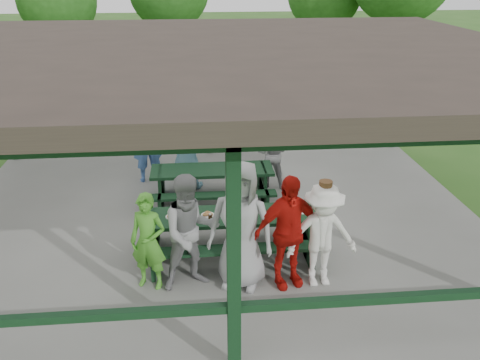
{
  "coord_description": "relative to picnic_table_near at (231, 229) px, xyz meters",
  "views": [
    {
      "loc": [
        -0.38,
        -8.49,
        4.6
      ],
      "look_at": [
        0.4,
        -0.3,
        1.06
      ],
      "focal_mm": 38.0,
      "sensor_mm": 36.0,
      "label": 1
    }
  ],
  "objects": [
    {
      "name": "contestant_green",
      "position": [
        -1.26,
        -0.76,
        0.27
      ],
      "size": [
        0.63,
        0.52,
        1.5
      ],
      "primitive_type": "imported",
      "rotation": [
        0.0,
        0.0,
        -0.32
      ],
      "color": "#489B2A",
      "rests_on": "concrete_slab"
    },
    {
      "name": "ground",
      "position": [
        -0.16,
        1.2,
        -0.58
      ],
      "size": [
        90.0,
        90.0,
        0.0
      ],
      "primitive_type": "plane",
      "color": "#2B571B",
      "rests_on": "ground"
    },
    {
      "name": "farm_trailer",
      "position": [
        -1.8,
        9.95,
        0.17
      ],
      "size": [
        4.34,
        2.14,
        1.51
      ],
      "rotation": [
        0.0,
        0.0,
        0.09
      ],
      "color": "navy",
      "rests_on": "ground"
    },
    {
      "name": "picnic_table_far",
      "position": [
        -0.21,
        2.0,
        -0.01
      ],
      "size": [
        2.4,
        1.39,
        0.75
      ],
      "color": "black",
      "rests_on": "concrete_slab"
    },
    {
      "name": "contestant_white_fedora",
      "position": [
        1.27,
        -0.94,
        0.34
      ],
      "size": [
        1.09,
        0.66,
        1.69
      ],
      "rotation": [
        0.0,
        0.0,
        0.06
      ],
      "color": "white",
      "rests_on": "concrete_slab"
    },
    {
      "name": "contestant_red",
      "position": [
        0.77,
        -0.89,
        0.4
      ],
      "size": [
        1.11,
        0.68,
        1.77
      ],
      "primitive_type": "imported",
      "rotation": [
        0.0,
        0.0,
        0.25
      ],
      "color": "#BA120D",
      "rests_on": "concrete_slab"
    },
    {
      "name": "concrete_slab",
      "position": [
        -0.16,
        1.2,
        -0.53
      ],
      "size": [
        10.0,
        8.0,
        0.1
      ],
      "primitive_type": "cube",
      "color": "slate",
      "rests_on": "ground"
    },
    {
      "name": "tree_far_left",
      "position": [
        -5.68,
        14.24,
        2.63
      ],
      "size": [
        3.05,
        3.05,
        4.76
      ],
      "color": "#342115",
      "rests_on": "ground"
    },
    {
      "name": "contestant_grey_left",
      "position": [
        -0.64,
        -0.8,
        0.41
      ],
      "size": [
        1.02,
        0.89,
        1.78
      ],
      "primitive_type": "imported",
      "rotation": [
        0.0,
        0.0,
        0.28
      ],
      "color": "gray",
      "rests_on": "concrete_slab"
    },
    {
      "name": "table_setting",
      "position": [
        -0.05,
        0.03,
        0.3
      ],
      "size": [
        2.31,
        0.45,
        0.1
      ],
      "color": "white",
      "rests_on": "picnic_table_near"
    },
    {
      "name": "pickup_truck",
      "position": [
        2.19,
        8.52,
        0.25
      ],
      "size": [
        6.09,
        3.01,
        1.66
      ],
      "primitive_type": "imported",
      "rotation": [
        0.0,
        0.0,
        1.61
      ],
      "color": "silver",
      "rests_on": "ground"
    },
    {
      "name": "picnic_table_near",
      "position": [
        0.0,
        0.0,
        0.0
      ],
      "size": [
        2.84,
        1.39,
        0.75
      ],
      "color": "black",
      "rests_on": "concrete_slab"
    },
    {
      "name": "spectator_grey",
      "position": [
        1.11,
        2.8,
        0.26
      ],
      "size": [
        0.87,
        0.77,
        1.48
      ],
      "primitive_type": "imported",
      "rotation": [
        0.0,
        0.0,
        2.79
      ],
      "color": "gray",
      "rests_on": "concrete_slab"
    },
    {
      "name": "pavilion_structure",
      "position": [
        -0.16,
        1.2,
        2.59
      ],
      "size": [
        10.6,
        8.6,
        3.24
      ],
      "color": "black",
      "rests_on": "concrete_slab"
    },
    {
      "name": "spectator_blue",
      "position": [
        -1.58,
        3.31,
        0.41
      ],
      "size": [
        0.74,
        0.58,
        1.78
      ],
      "primitive_type": "imported",
      "rotation": [
        0.0,
        0.0,
        3.4
      ],
      "color": "#4066A6",
      "rests_on": "concrete_slab"
    },
    {
      "name": "contestant_grey_mid",
      "position": [
        0.08,
        -0.83,
        0.51
      ],
      "size": [
        1.11,
        0.89,
        1.97
      ],
      "primitive_type": "imported",
      "rotation": [
        0.0,
        0.0,
        -0.31
      ],
      "color": "#969799",
      "rests_on": "concrete_slab"
    },
    {
      "name": "spectator_lblue",
      "position": [
        -0.72,
        2.86,
        0.38
      ],
      "size": [
        1.64,
        0.65,
        1.72
      ],
      "primitive_type": "imported",
      "rotation": [
        0.0,
        0.0,
        3.05
      ],
      "color": "#92CDE2",
      "rests_on": "concrete_slab"
    }
  ]
}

